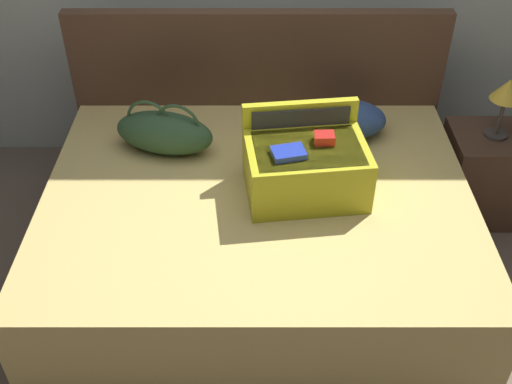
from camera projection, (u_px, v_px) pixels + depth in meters
name	position (u px, v px, depth m)	size (l,w,h in m)	color
ground_plane	(256.00, 338.00, 2.95)	(12.00, 12.00, 0.00)	#6B5B4C
bed	(256.00, 237.00, 3.08)	(2.01, 1.59, 0.57)	tan
headboard	(255.00, 104.00, 3.56)	(2.05, 0.08, 1.11)	#4C3323
hard_case_large	(304.00, 165.00, 2.83)	(0.59, 0.47, 0.37)	gold
duffel_bag	(162.00, 132.00, 3.11)	(0.54, 0.34, 0.28)	#2D4C2D
pillow_near_headboard	(344.00, 119.00, 3.24)	(0.41, 0.28, 0.18)	navy
nightstand	(482.00, 174.00, 3.52)	(0.44, 0.40, 0.53)	#4C3323
table_lamp	(505.00, 93.00, 3.19)	(0.17, 0.17, 0.34)	#3F3833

